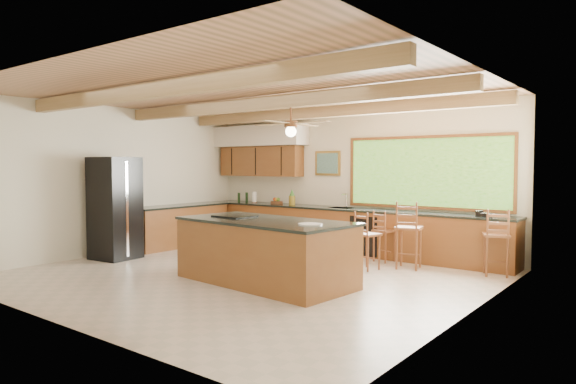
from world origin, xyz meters
The scene contains 9 objects.
ground centered at (0.00, 0.00, 0.00)m, with size 7.20×7.20×0.00m, color beige.
room_shell centered at (-0.17, 0.65, 2.21)m, with size 7.27×6.54×3.02m.
counter_run centered at (-0.82, 2.52, 0.46)m, with size 7.12×3.10×1.27m.
island centered at (0.56, -0.24, 0.49)m, with size 2.90×1.56×1.00m.
refrigerator centered at (-3.05, -0.44, 0.98)m, with size 0.84×0.82×1.96m.
bar_stool_a centered at (1.22, 2.40, 0.57)m, with size 0.41×0.41×0.96m.
bar_stool_b centered at (1.86, 2.05, 0.70)m, with size 0.50×0.50×1.19m.
bar_stool_c centered at (1.33, 1.55, 0.60)m, with size 0.44×0.44×1.02m.
bar_stool_d centered at (3.23, 2.39, 0.66)m, with size 0.52×0.52×1.11m.
Camera 1 is at (5.60, -6.22, 1.81)m, focal length 32.00 mm.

